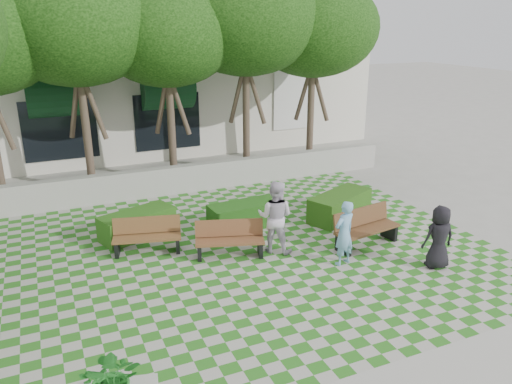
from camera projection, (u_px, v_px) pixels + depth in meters
name	position (u px, v px, depth m)	size (l,w,h in m)	color
ground	(263.00, 273.00, 11.25)	(90.00, 90.00, 0.00)	gray
lawn	(245.00, 255.00, 12.12)	(12.00, 12.00, 0.00)	#2B721E
retaining_wall	(185.00, 179.00, 16.47)	(15.00, 0.36, 0.90)	#9E9B93
bench_east	(366.00, 228.00, 12.54)	(1.87, 0.88, 0.94)	#50321B
bench_mid	(230.00, 240.00, 11.98)	(1.73, 1.02, 0.86)	brown
bench_west	(147.00, 236.00, 12.17)	(1.72, 0.93, 0.86)	brown
hedge_east	(340.00, 206.00, 14.30)	(2.09, 0.84, 0.73)	#204712
hedge_midright	(245.00, 215.00, 13.68)	(1.97, 0.79, 0.69)	#1A4713
hedge_midleft	(138.00, 224.00, 13.08)	(1.95, 0.78, 0.68)	#214F15
person_blue	(344.00, 233.00, 11.45)	(0.57, 0.37, 1.56)	#74AAD4
person_dark	(439.00, 237.00, 11.31)	(0.73, 0.47, 1.49)	black
person_white	(275.00, 217.00, 12.06)	(0.88, 0.69, 1.81)	silver
tree_row	(115.00, 29.00, 13.99)	(17.70, 13.40, 7.41)	#47382B
building	(155.00, 86.00, 22.96)	(18.00, 8.92, 5.15)	beige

